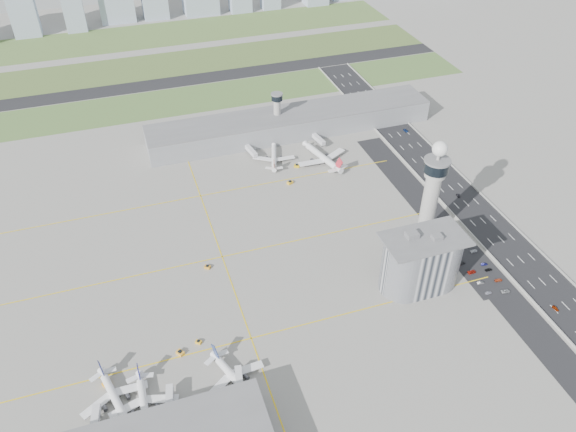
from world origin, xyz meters
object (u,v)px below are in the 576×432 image
object	(u,v)px
jet_bridge_far_0	(247,148)
tug_3	(207,267)
car_lot_2	(472,272)
car_lot_7	(498,280)
tug_0	(106,383)
car_lot_6	(506,291)
car_lot_0	(488,293)
car_hw_1	(458,196)
secondary_tower	(277,110)
car_lot_5	(451,251)
car_lot_10	(474,251)
tug_1	(198,342)
tug_5	(297,166)
car_lot_9	(484,264)
jet_bridge_near_1	(170,417)
car_hw_4	(355,99)
airplane_near_b	(143,403)
car_lot_1	(481,283)
admin_building	(421,261)
airplane_far_a	(274,154)
control_tower	(432,190)
car_lot_8	(488,270)
jet_bridge_far_1	(314,137)
airplane_near_c	(235,376)
jet_bridge_near_2	(241,397)
car_lot_4	(457,257)
car_lot_11	(467,245)
airplane_near_a	(114,396)
car_hw_0	(555,308)
tug_4	(290,182)
tug_2	(180,352)

from	to	relation	value
jet_bridge_far_0	tug_3	size ratio (longest dim) A/B	4.38
car_lot_2	car_lot_7	bearing A→B (deg)	-136.25
tug_0	car_lot_6	distance (m)	198.82
tug_0	tug_3	size ratio (longest dim) A/B	1.08
car_lot_0	car_hw_1	world-z (taller)	car_hw_1
secondary_tower	car_lot_5	xyz separation A→B (m)	(51.87, -156.05, -18.18)
car_lot_10	tug_3	bearing A→B (deg)	76.96
tug_1	car_lot_2	bearing A→B (deg)	-50.54
secondary_tower	jet_bridge_far_0	size ratio (longest dim) A/B	2.28
tug_5	car_lot_9	xyz separation A→B (m)	(64.66, -123.59, -0.46)
secondary_tower	car_lot_9	bearing A→B (deg)	-69.69
jet_bridge_near_1	car_hw_4	bearing A→B (deg)	-27.99
tug_0	car_lot_5	size ratio (longest dim) A/B	0.91
secondary_tower	airplane_near_b	bearing A→B (deg)	-121.13
car_lot_2	tug_1	bearing A→B (deg)	88.54
tug_3	car_hw_1	xyz separation A→B (m)	(163.64, 14.40, -0.33)
car_lot_2	car_lot_9	world-z (taller)	car_lot_2
car_lot_1	car_hw_1	bearing A→B (deg)	-22.49
jet_bridge_near_1	car_lot_1	xyz separation A→B (m)	(166.47, 28.10, -2.23)
admin_building	car_lot_0	world-z (taller)	admin_building
airplane_far_a	tug_5	bearing A→B (deg)	-120.00
control_tower	car_lot_5	bearing A→B (deg)	-54.90
secondary_tower	car_lot_8	world-z (taller)	secondary_tower
jet_bridge_far_1	airplane_near_c	bearing A→B (deg)	-39.77
car_lot_5	car_lot_8	size ratio (longest dim) A/B	0.98
tug_5	car_lot_2	world-z (taller)	tug_5
airplane_near_c	tug_3	xyz separation A→B (m)	(3.64, 75.58, -4.00)
airplane_far_a	tug_5	world-z (taller)	airplane_far_a
jet_bridge_near_2	tug_3	xyz separation A→B (m)	(3.49, 84.80, -1.92)
jet_bridge_far_1	car_lot_4	world-z (taller)	jet_bridge_far_1
jet_bridge_far_0	jet_bridge_far_1	bearing A→B (deg)	80.00
car_lot_11	car_lot_2	bearing A→B (deg)	153.86
car_lot_0	car_lot_2	xyz separation A→B (m)	(0.44, 15.92, 0.06)
airplane_near_c	tug_0	world-z (taller)	airplane_near_c
jet_bridge_near_1	car_lot_9	world-z (taller)	jet_bridge_near_1
tug_1	secondary_tower	bearing A→B (deg)	11.02
car_lot_6	car_lot_2	bearing A→B (deg)	34.52
car_lot_9	car_hw_4	bearing A→B (deg)	0.91
airplane_near_a	car_hw_0	size ratio (longest dim) A/B	9.26
jet_bridge_far_1	car_lot_11	bearing A→B (deg)	6.88
jet_bridge_near_2	car_lot_11	bearing A→B (deg)	-58.86
airplane_near_b	airplane_near_c	xyz separation A→B (m)	(39.10, 0.66, 0.10)
airplane_near_c	tug_4	size ratio (longest dim) A/B	9.64
control_tower	car_lot_10	size ratio (longest dim) A/B	15.91
control_tower	airplane_near_a	size ratio (longest dim) A/B	1.86
airplane_near_b	car_hw_1	bearing A→B (deg)	113.87
secondary_tower	tug_5	world-z (taller)	secondary_tower
airplane_near_c	car_lot_9	distance (m)	149.73
tug_2	tug_0	bearing A→B (deg)	156.92
tug_1	car_hw_1	xyz separation A→B (m)	(178.21, 63.02, -0.21)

